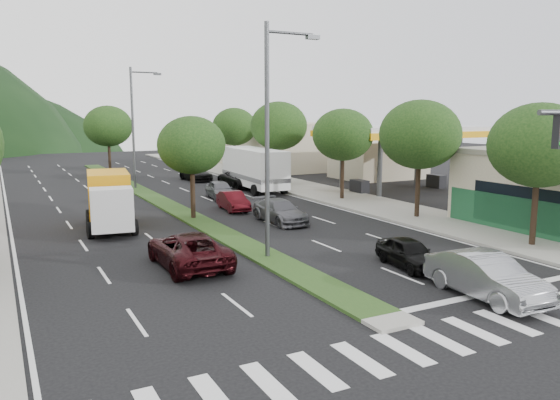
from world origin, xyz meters
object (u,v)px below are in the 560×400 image
sedan_silver (486,276)px  tree_r_e (234,127)px  streetlight_near (271,130)px  car_queue_c (233,201)px  tree_med_far (108,126)px  streetlight_mid (135,122)px  tree_r_d (279,126)px  suv_maroon (188,250)px  tree_r_c (343,135)px  motorhome (254,168)px  tree_med_near (192,145)px  box_truck (109,202)px  car_queue_b (280,211)px  tree_r_a (539,145)px  car_queue_d (241,179)px  car_queue_e (220,190)px  car_queue_a (409,253)px  car_queue_f (195,173)px  tree_r_b (420,135)px

sedan_silver → tree_r_e: bearing=82.5°
streetlight_near → car_queue_c: bearing=75.2°
tree_med_far → streetlight_mid: 11.02m
tree_r_d → suv_maroon: 26.99m
tree_r_c → motorhome: bearing=112.7°
tree_med_near → box_truck: bearing=-177.1°
suv_maroon → motorhome: motorhome is taller
car_queue_b → box_truck: 9.53m
tree_r_a → car_queue_b: bearing=125.9°
suv_maroon → car_queue_b: bearing=-139.7°
sedan_silver → car_queue_d: bearing=85.9°
streetlight_near → tree_r_e: bearing=69.8°
streetlight_near → car_queue_c: 13.18m
car_queue_e → box_truck: box_truck is taller
suv_maroon → car_queue_e: suv_maroon is taller
tree_r_a → streetlight_near: (-11.79, 4.00, 0.76)m
tree_med_near → car_queue_a: tree_med_near is taller
car_queue_b → tree_r_d: bearing=62.2°
tree_r_e → tree_r_c: bearing=-90.0°
car_queue_f → streetlight_near: bearing=-105.6°
car_queue_d → motorhome: (0.42, -1.80, 1.11)m
tree_r_e → suv_maroon: 35.49m
tree_r_e → streetlight_near: bearing=-110.2°
tree_r_b → tree_r_c: bearing=90.0°
tree_r_d → sedan_silver: size_ratio=1.54×
tree_r_e → car_queue_b: size_ratio=1.47×
tree_med_near → tree_r_d: bearing=45.0°
tree_med_far → car_queue_b: size_ratio=1.52×
car_queue_c → box_truck: box_truck is taller
car_queue_b → box_truck: box_truck is taller
tree_med_near → car_queue_e: 8.92m
car_queue_c → car_queue_d: 11.14m
tree_r_c → tree_r_d: size_ratio=0.90×
tree_r_b → streetlight_near: 12.47m
tree_med_near → streetlight_near: size_ratio=0.60×
car_queue_d → box_truck: 17.81m
suv_maroon → motorhome: 23.13m
suv_maroon → car_queue_d: (11.71, 21.47, -0.03)m
tree_r_b → car_queue_b: tree_r_b is taller
tree_r_e → streetlight_mid: streetlight_mid is taller
car_queue_b → car_queue_d: size_ratio=0.90×
motorhome → streetlight_near: bearing=-110.1°
car_queue_d → suv_maroon: bearing=-122.6°
tree_r_c → streetlight_mid: 17.57m
tree_r_a → car_queue_e: 22.53m
car_queue_b → car_queue_f: car_queue_f is taller
car_queue_f → motorhome: motorhome is taller
streetlight_near → car_queue_c: (3.13, 11.80, -4.97)m
tree_r_e → box_truck: 28.13m
box_truck → car_queue_b: bearing=169.9°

